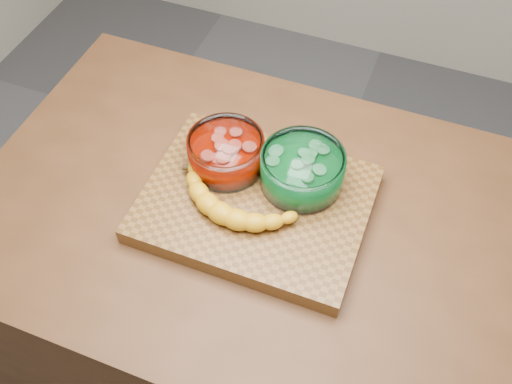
% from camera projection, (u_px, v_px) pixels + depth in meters
% --- Properties ---
extents(ground, '(3.50, 3.50, 0.00)m').
position_uv_depth(ground, '(256.00, 367.00, 1.90)').
color(ground, '#535358').
rests_on(ground, ground).
extents(counter, '(1.20, 0.80, 0.90)m').
position_uv_depth(counter, '(256.00, 307.00, 1.54)').
color(counter, '#502E18').
rests_on(counter, ground).
extents(cutting_board, '(0.45, 0.35, 0.04)m').
position_uv_depth(cutting_board, '(256.00, 204.00, 1.17)').
color(cutting_board, brown).
rests_on(cutting_board, counter).
extents(bowl_red, '(0.16, 0.16, 0.07)m').
position_uv_depth(bowl_red, '(226.00, 153.00, 1.18)').
color(bowl_red, white).
rests_on(bowl_red, cutting_board).
extents(bowl_green, '(0.17, 0.17, 0.08)m').
position_uv_depth(bowl_green, '(302.00, 170.00, 1.15)').
color(bowl_green, white).
rests_on(bowl_green, cutting_board).
extents(banana, '(0.29, 0.16, 0.04)m').
position_uv_depth(banana, '(236.00, 199.00, 1.13)').
color(banana, orange).
rests_on(banana, cutting_board).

